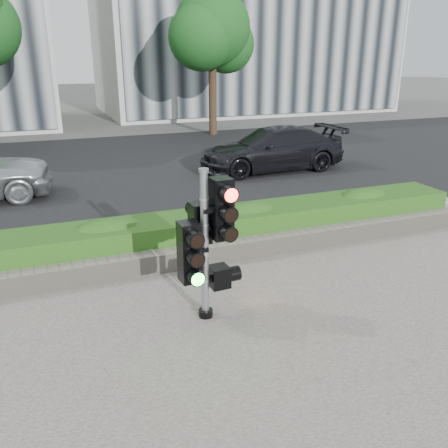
{
  "coord_description": "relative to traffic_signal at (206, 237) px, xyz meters",
  "views": [
    {
      "loc": [
        -2.12,
        -5.4,
        3.54
      ],
      "look_at": [
        0.23,
        0.6,
        1.22
      ],
      "focal_mm": 38.0,
      "sensor_mm": 36.0,
      "label": 1
    }
  ],
  "objects": [
    {
      "name": "ground",
      "position": [
        0.19,
        -0.22,
        -1.21
      ],
      "size": [
        120.0,
        120.0,
        0.0
      ],
      "primitive_type": "plane",
      "color": "#51514C",
      "rests_on": "ground"
    },
    {
      "name": "road",
      "position": [
        0.19,
        9.78,
        -1.2
      ],
      "size": [
        60.0,
        13.0,
        0.02
      ],
      "primitive_type": "cube",
      "color": "black",
      "rests_on": "ground"
    },
    {
      "name": "curb",
      "position": [
        0.19,
        2.93,
        -1.15
      ],
      "size": [
        60.0,
        0.25,
        0.12
      ],
      "primitive_type": "cube",
      "color": "gray",
      "rests_on": "ground"
    },
    {
      "name": "stone_wall",
      "position": [
        0.19,
        1.68,
        -1.01
      ],
      "size": [
        12.0,
        0.32,
        0.34
      ],
      "primitive_type": "cube",
      "color": "gray",
      "rests_on": "sidewalk"
    },
    {
      "name": "hedge",
      "position": [
        0.19,
        2.33,
        -0.84
      ],
      "size": [
        12.0,
        1.0,
        0.68
      ],
      "primitive_type": "cube",
      "color": "#45942D",
      "rests_on": "sidewalk"
    },
    {
      "name": "building_right",
      "position": [
        11.19,
        24.78,
        4.79
      ],
      "size": [
        18.0,
        10.0,
        12.0
      ],
      "primitive_type": "cube",
      "color": "#B7B7B2",
      "rests_on": "ground"
    },
    {
      "name": "tree_right",
      "position": [
        5.67,
        15.34,
        3.27
      ],
      "size": [
        4.1,
        3.58,
        6.53
      ],
      "color": "black",
      "rests_on": "ground"
    },
    {
      "name": "traffic_signal",
      "position": [
        0.0,
        0.0,
        0.0
      ],
      "size": [
        0.75,
        0.56,
        2.14
      ],
      "rotation": [
        0.0,
        0.0,
        0.05
      ],
      "color": "black",
      "rests_on": "sidewalk"
    },
    {
      "name": "car_dark",
      "position": [
        4.93,
        7.76,
        -0.52
      ],
      "size": [
        4.69,
        1.94,
        1.36
      ],
      "primitive_type": "imported",
      "rotation": [
        0.0,
        0.0,
        -1.56
      ],
      "color": "black",
      "rests_on": "road"
    }
  ]
}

